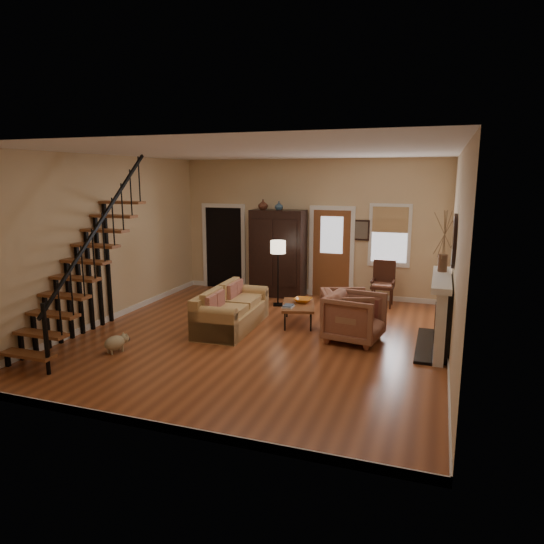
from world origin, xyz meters
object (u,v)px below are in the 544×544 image
(coffee_table, at_px, (298,314))
(side_chair, at_px, (383,284))
(armchair_right, at_px, (346,312))
(armchair_left, at_px, (355,318))
(floor_lamp, at_px, (278,273))
(armoire, at_px, (278,253))
(sofa, at_px, (232,309))

(coffee_table, distance_m, side_chair, 2.40)
(armchair_right, bearing_deg, armchair_left, -171.27)
(armchair_left, height_order, side_chair, side_chair)
(coffee_table, relative_size, floor_lamp, 0.71)
(armoire, relative_size, side_chair, 2.06)
(armchair_left, xyz_separation_m, side_chair, (0.19, 2.57, 0.08))
(coffee_table, distance_m, armchair_left, 1.41)
(side_chair, bearing_deg, armchair_left, -94.16)
(armoire, relative_size, coffee_table, 1.99)
(sofa, bearing_deg, coffee_table, 27.81)
(sofa, height_order, side_chair, side_chair)
(floor_lamp, relative_size, side_chair, 1.46)
(armoire, height_order, armchair_right, armoire)
(armoire, distance_m, armchair_right, 3.24)
(coffee_table, height_order, side_chair, side_chair)
(armchair_right, bearing_deg, sofa, 80.88)
(armoire, xyz_separation_m, armchair_left, (2.36, -2.77, -0.62))
(coffee_table, bearing_deg, floor_lamp, 124.82)
(sofa, bearing_deg, armoire, 87.35)
(armchair_right, height_order, floor_lamp, floor_lamp)
(sofa, xyz_separation_m, coffee_table, (1.14, 0.67, -0.17))
(sofa, bearing_deg, side_chair, 42.79)
(armchair_left, bearing_deg, sofa, 98.98)
(sofa, relative_size, armchair_left, 2.12)
(armoire, xyz_separation_m, coffee_table, (1.13, -2.11, -0.85))
(floor_lamp, height_order, side_chair, floor_lamp)
(floor_lamp, bearing_deg, armchair_right, -38.12)
(armoire, relative_size, armchair_left, 2.22)
(armchair_right, xyz_separation_m, side_chair, (0.42, 2.16, 0.10))
(side_chair, bearing_deg, armchair_right, -100.93)
(armoire, distance_m, sofa, 2.86)
(coffee_table, height_order, armchair_right, armchair_right)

